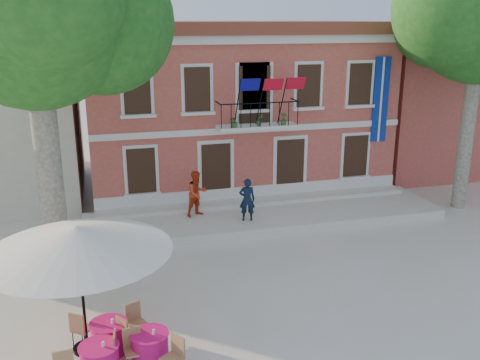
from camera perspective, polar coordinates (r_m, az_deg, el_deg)
name	(u,v)px	position (r m, az deg, el deg)	size (l,w,h in m)	color
ground	(246,274)	(16.87, 0.61, -10.01)	(90.00, 90.00, 0.00)	beige
main_building	(230,103)	(25.51, -1.04, 8.19)	(13.50, 9.59, 7.50)	#C36546
neighbor_east	(438,102)	(31.54, 20.37, 7.78)	(9.40, 9.40, 6.40)	#C36546
terrace	(265,216)	(21.20, 2.65, -3.81)	(14.00, 3.40, 0.30)	silver
plane_tree_west	(33,14)	(15.98, -21.26, 16.14)	(5.35, 5.35, 10.50)	#A59E84
patio_umbrella	(77,239)	(12.63, -16.97, -6.07)	(4.28, 4.28, 3.18)	black
pedestrian_navy	(247,200)	(20.02, 0.77, -2.10)	(0.60, 0.39, 1.64)	black
pedestrian_orange	(197,193)	(20.54, -4.60, -1.44)	(0.87, 0.68, 1.78)	red
cafe_table_0	(109,336)	(13.53, -13.79, -15.81)	(1.87, 1.70, 0.95)	#E11559
cafe_table_1	(150,347)	(12.97, -9.59, -17.14)	(1.43, 1.82, 0.95)	#E11559
cafe_table_2	(100,360)	(12.79, -14.73, -18.04)	(1.95, 0.90, 0.95)	#E11559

